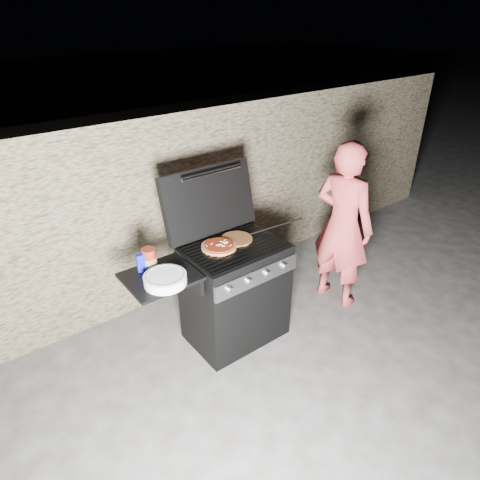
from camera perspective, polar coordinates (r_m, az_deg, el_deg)
ground at (r=3.94m, az=-0.59°, el=-12.38°), size 50.00×50.00×0.00m
stone_wall at (r=4.22m, az=-9.27°, el=4.70°), size 8.00×0.35×1.80m
gas_grill at (r=3.55m, az=-3.90°, el=-8.45°), size 1.34×0.79×0.91m
pizza_topped at (r=3.39m, az=-2.82°, el=-0.78°), size 0.36×0.36×0.03m
pizza_plain at (r=3.50m, az=-0.45°, el=0.16°), size 0.32×0.32×0.01m
sauce_jar at (r=3.18m, az=-12.01°, el=-2.43°), size 0.11×0.11×0.16m
blue_carton at (r=3.16m, az=-13.02°, el=-2.99°), size 0.07×0.05×0.14m
plate_stack at (r=3.01m, az=-9.94°, el=-5.18°), size 0.38×0.38×0.07m
person at (r=4.07m, az=13.52°, el=1.87°), size 0.48×0.64×1.61m
tongs at (r=3.62m, az=4.59°, el=1.86°), size 0.48×0.19×0.10m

